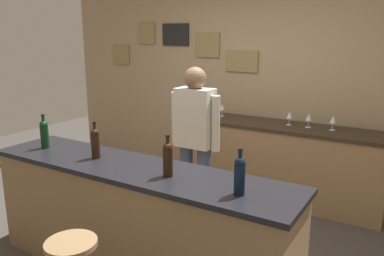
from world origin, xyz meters
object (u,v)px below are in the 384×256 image
Objects in this scene: wine_bottle_b at (95,142)px; wine_glass_d at (333,120)px; wine_glass_b at (290,116)px; wine_glass_c at (309,118)px; wine_bottle_d at (240,174)px; wine_bottle_c at (168,158)px; wine_glass_a at (222,108)px; bartender at (195,139)px; wine_bottle_a at (44,133)px.

wine_bottle_b reaches higher than wine_glass_d.
wine_bottle_b is 2.52m from wine_glass_d.
wine_glass_b is at bearing 179.84° from wine_glass_d.
wine_glass_c is at bearing -179.26° from wine_glass_d.
wine_glass_c is (1.17, 2.07, -0.05)m from wine_bottle_b.
wine_bottle_c is at bearing 176.36° from wine_bottle_d.
wine_glass_c is (0.43, 2.11, -0.05)m from wine_bottle_c.
wine_glass_c is (1.10, -0.04, 0.00)m from wine_glass_a.
wine_glass_d is at bearing 87.05° from wine_bottle_d.
bartender reaches higher than wine_glass_a.
wine_glass_d is (2.03, 2.10, -0.05)m from wine_bottle_a.
wine_bottle_a is 2.74m from wine_glass_c.
wine_bottle_a is 1.97× the size of wine_glass_b.
wine_bottle_a is at bearing -126.43° from wine_glass_b.
wine_glass_d is at bearing 0.74° from wine_glass_c.
wine_bottle_a is 1.00× the size of wine_bottle_c.
wine_glass_c is (0.76, 1.18, 0.07)m from bartender.
bartender is 5.29× the size of wine_bottle_a.
wine_glass_c is at bearing 93.90° from wine_bottle_d.
wine_glass_a is (0.67, 2.14, -0.05)m from wine_bottle_a.
wine_glass_a is (0.08, 2.11, -0.05)m from wine_bottle_b.
bartender is 1.27m from wine_glass_a.
wine_glass_b is at bearing 178.79° from wine_glass_c.
wine_bottle_a is 0.60m from wine_bottle_b.
wine_bottle_d is 2.15m from wine_glass_d.
wine_bottle_d is at bearing -86.10° from wine_glass_c.
wine_bottle_d is at bearing -1.42° from wine_bottle_a.
wine_glass_b is (0.95, 2.07, -0.05)m from wine_bottle_b.
wine_glass_a is 1.00× the size of wine_glass_c.
wine_bottle_a and wine_bottle_c have the same top height.
wine_glass_b is at bearing -2.47° from wine_glass_a.
bartender is 0.99m from wine_bottle_b.
bartender is 5.29× the size of wine_bottle_d.
wine_bottle_b is 2.38m from wine_glass_c.
wine_bottle_a is 1.00× the size of wine_bottle_b.
wine_glass_b is at bearing 84.34° from wine_bottle_c.
wine_glass_d is (0.26, 0.00, 0.00)m from wine_glass_c.
wine_bottle_a and wine_bottle_d have the same top height.
wine_bottle_b reaches higher than wine_glass_a.
bartender is at bearing -74.59° from wine_glass_a.
wine_glass_a is at bearing 87.91° from wine_bottle_b.
wine_glass_a is at bearing 105.41° from bartender.
wine_glass_c is at bearing -1.21° from wine_glass_b.
wine_bottle_b is at bearing -114.97° from bartender.
wine_bottle_b is at bearing 176.82° from wine_bottle_d.
wine_bottle_b is 1.97× the size of wine_glass_b.
wine_bottle_c is (0.33, -0.93, 0.12)m from bartender.
wine_glass_c is 1.00× the size of wine_glass_d.
wine_bottle_b is 1.97× the size of wine_glass_c.
wine_bottle_a is 2.92m from wine_glass_d.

